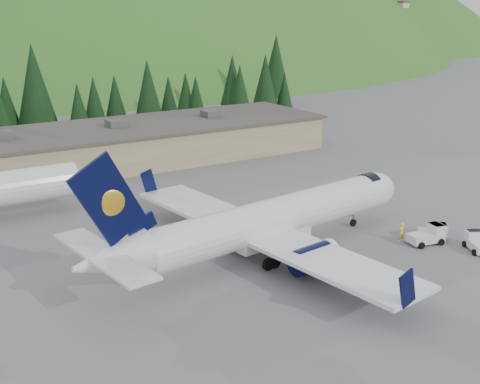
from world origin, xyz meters
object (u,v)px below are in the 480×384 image
object	(u,v)px
baggage_tug_c	(477,242)
ramp_worker	(401,232)
airliner	(268,222)
terminal_building	(82,149)
baggage_tug_b	(435,231)
baggage_tug_a	(428,235)

from	to	relation	value
baggage_tug_c	ramp_worker	size ratio (longest dim) A/B	1.87
baggage_tug_c	ramp_worker	world-z (taller)	ramp_worker
airliner	terminal_building	bearing A→B (deg)	89.06
terminal_building	baggage_tug_b	bearing A→B (deg)	-65.47
terminal_building	ramp_worker	xyz separation A→B (m)	(16.33, -42.11, -1.73)
baggage_tug_b	ramp_worker	bearing A→B (deg)	-161.09
airliner	terminal_building	distance (m)	38.33
airliner	baggage_tug_c	bearing A→B (deg)	-35.77
baggage_tug_a	baggage_tug_c	size ratio (longest dim) A/B	1.07
terminal_building	baggage_tug_c	bearing A→B (deg)	-66.50
airliner	terminal_building	world-z (taller)	airliner
airliner	baggage_tug_c	xyz separation A→B (m)	(16.52, -9.10, -2.35)
terminal_building	baggage_tug_a	bearing A→B (deg)	-67.60
airliner	baggage_tug_a	xyz separation A→B (m)	(14.06, -5.70, -2.27)
terminal_building	ramp_worker	distance (m)	45.20
baggage_tug_a	ramp_worker	world-z (taller)	ramp_worker
airliner	baggage_tug_b	size ratio (longest dim) A/B	11.95
baggage_tug_a	terminal_building	bearing A→B (deg)	122.40
airliner	baggage_tug_a	bearing A→B (deg)	-29.01
terminal_building	ramp_worker	world-z (taller)	terminal_building
airliner	terminal_building	xyz separation A→B (m)	(-4.01, 38.12, -0.44)
baggage_tug_c	baggage_tug_b	bearing A→B (deg)	39.22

